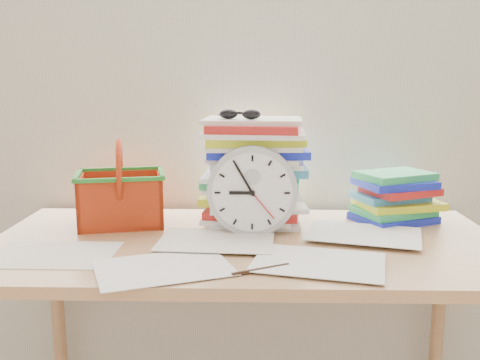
{
  "coord_description": "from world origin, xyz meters",
  "views": [
    {
      "loc": [
        0.02,
        0.19,
        1.18
      ],
      "look_at": [
        -0.02,
        1.6,
        0.92
      ],
      "focal_mm": 40.0,
      "sensor_mm": 36.0,
      "label": 1
    }
  ],
  "objects_px": {
    "clock": "(252,191)",
    "book_stack": "(394,197)",
    "paper_stack": "(254,171)",
    "desk": "(246,266)",
    "basket": "(120,183)"
  },
  "relations": [
    {
      "from": "desk",
      "to": "clock",
      "type": "bearing_deg",
      "value": 73.07
    },
    {
      "from": "paper_stack",
      "to": "book_stack",
      "type": "height_order",
      "value": "paper_stack"
    },
    {
      "from": "paper_stack",
      "to": "book_stack",
      "type": "xyz_separation_m",
      "value": [
        0.43,
        0.02,
        -0.08
      ]
    },
    {
      "from": "desk",
      "to": "clock",
      "type": "height_order",
      "value": "clock"
    },
    {
      "from": "clock",
      "to": "basket",
      "type": "xyz_separation_m",
      "value": [
        -0.4,
        0.1,
        0.0
      ]
    },
    {
      "from": "desk",
      "to": "basket",
      "type": "height_order",
      "value": "basket"
    },
    {
      "from": "paper_stack",
      "to": "book_stack",
      "type": "relative_size",
      "value": 1.24
    },
    {
      "from": "paper_stack",
      "to": "clock",
      "type": "xyz_separation_m",
      "value": [
        -0.0,
        -0.14,
        -0.03
      ]
    },
    {
      "from": "basket",
      "to": "book_stack",
      "type": "bearing_deg",
      "value": -8.28
    },
    {
      "from": "clock",
      "to": "basket",
      "type": "distance_m",
      "value": 0.41
    },
    {
      "from": "book_stack",
      "to": "basket",
      "type": "height_order",
      "value": "basket"
    },
    {
      "from": "book_stack",
      "to": "basket",
      "type": "bearing_deg",
      "value": -176.06
    },
    {
      "from": "clock",
      "to": "book_stack",
      "type": "height_order",
      "value": "clock"
    },
    {
      "from": "paper_stack",
      "to": "book_stack",
      "type": "distance_m",
      "value": 0.44
    },
    {
      "from": "clock",
      "to": "book_stack",
      "type": "bearing_deg",
      "value": 19.52
    }
  ]
}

